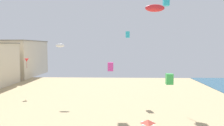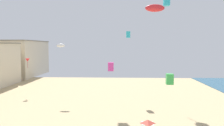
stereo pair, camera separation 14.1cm
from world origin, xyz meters
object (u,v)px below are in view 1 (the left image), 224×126
at_px(kite_magenta_box, 111,67).
at_px(kite_white_parafoil, 60,45).
at_px(kite_green_box, 169,79).
at_px(kite_cyan_box_2, 166,1).
at_px(kite_red_delta, 27,60).
at_px(kite_red_parafoil, 155,8).
at_px(kite_cyan_box, 128,35).

bearing_deg(kite_magenta_box, kite_white_parafoil, 136.72).
relative_size(kite_green_box, kite_cyan_box_2, 0.99).
xyz_separation_m(kite_red_delta, kite_red_parafoil, (21.56, -19.64, 6.44)).
relative_size(kite_cyan_box, kite_cyan_box_2, 0.91).
xyz_separation_m(kite_cyan_box_2, kite_magenta_box, (-7.40, -0.68, -8.74)).
bearing_deg(kite_red_parafoil, kite_cyan_box, 96.75).
bearing_deg(kite_magenta_box, kite_cyan_box_2, 5.23).
height_order(kite_white_parafoil, kite_cyan_box_2, kite_cyan_box_2).
height_order(kite_red_delta, kite_cyan_box_2, kite_cyan_box_2).
relative_size(kite_red_delta, kite_magenta_box, 1.61).
xyz_separation_m(kite_red_delta, kite_cyan_box_2, (24.24, -11.82, 8.67)).
height_order(kite_red_parafoil, kite_white_parafoil, kite_red_parafoil).
height_order(kite_white_parafoil, kite_magenta_box, kite_white_parafoil).
bearing_deg(kite_white_parafoil, kite_cyan_box, 9.48).
height_order(kite_cyan_box, kite_white_parafoil, kite_cyan_box).
bearing_deg(kite_cyan_box_2, kite_magenta_box, -174.77).
distance_m(kite_cyan_box, kite_white_parafoil, 12.12).
bearing_deg(kite_magenta_box, kite_green_box, -27.83).
height_order(kite_red_delta, kite_cyan_box, kite_cyan_box).
height_order(kite_red_delta, kite_magenta_box, kite_magenta_box).
relative_size(kite_red_parafoil, kite_cyan_box_2, 1.53).
height_order(kite_cyan_box, kite_cyan_box_2, kite_cyan_box_2).
distance_m(kite_red_delta, kite_cyan_box, 20.13).
distance_m(kite_red_delta, kite_green_box, 28.90).
relative_size(kite_red_parafoil, kite_magenta_box, 1.65).
distance_m(kite_green_box, kite_magenta_box, 8.05).
distance_m(kite_red_delta, kite_cyan_box_2, 28.33).
bearing_deg(kite_cyan_box_2, kite_red_parafoil, -108.92).
bearing_deg(kite_green_box, kite_magenta_box, 152.17).
bearing_deg(kite_red_delta, kite_magenta_box, -36.58).
bearing_deg(kite_red_parafoil, kite_red_delta, 137.67).
relative_size(kite_white_parafoil, kite_cyan_box_2, 1.23).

